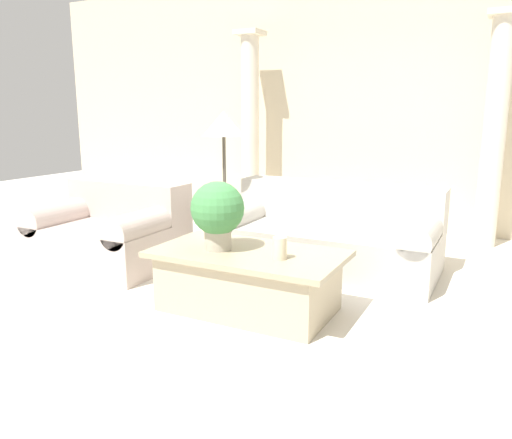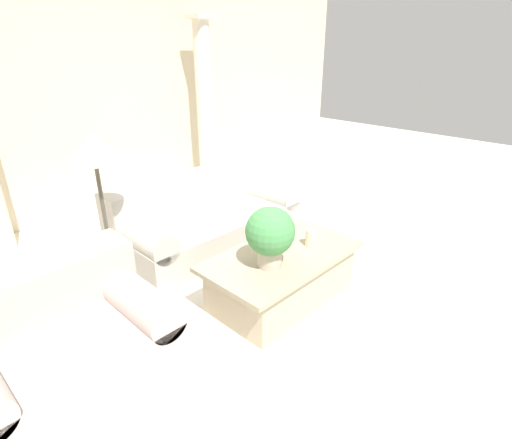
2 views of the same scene
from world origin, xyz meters
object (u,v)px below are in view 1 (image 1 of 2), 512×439
loveseat (112,230)px  coffee_table (248,280)px  sofa_long (330,234)px  floor_lamp (224,129)px  potted_plant (218,211)px

loveseat → coffee_table: 1.81m
sofa_long → coffee_table: (-0.19, -1.30, -0.09)m
floor_lamp → sofa_long: bearing=1.7°
loveseat → floor_lamp: (0.80, 0.81, 0.96)m
sofa_long → floor_lamp: (-1.14, -0.03, 0.97)m
loveseat → coffee_table: (1.75, -0.45, -0.09)m
sofa_long → loveseat: 2.11m
coffee_table → floor_lamp: bearing=126.9°
potted_plant → coffee_table: bearing=13.4°
potted_plant → floor_lamp: size_ratio=0.35×
sofa_long → loveseat: same height
sofa_long → potted_plant: bearing=-106.9°
potted_plant → floor_lamp: bearing=118.8°
coffee_table → potted_plant: size_ratio=2.75×
loveseat → floor_lamp: bearing=45.6°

